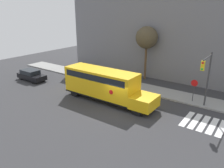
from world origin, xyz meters
The scene contains 9 objects.
ground_plane centered at (0.00, 0.00, 0.00)m, with size 60.00×60.00×0.00m, color #333335.
sidewalk_strip centered at (0.00, 6.50, 0.07)m, with size 44.00×3.00×0.15m.
building_backdrop centered at (0.00, 13.00, 5.52)m, with size 32.00×4.00×11.05m.
crosswalk_stripes centered at (7.46, 2.00, 0.00)m, with size 3.30×3.20×0.01m.
school_bus centered at (-2.45, 1.04, 1.83)m, with size 10.25×2.57×3.24m.
parked_car centered at (-14.58, 0.67, 0.70)m, with size 4.28×1.74×1.40m.
stop_sign centered at (5.33, 5.82, 1.62)m, with size 0.67×0.10×2.46m.
traffic_light centered at (6.59, 4.53, 3.60)m, with size 0.28×3.07×5.46m.
tree_near_sidewalk centered at (-2.40, 10.11, 5.57)m, with size 2.88×2.88×7.06m.
Camera 1 is at (10.70, -15.79, 9.21)m, focal length 35.00 mm.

